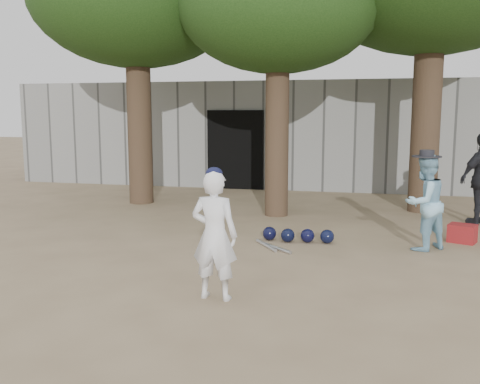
# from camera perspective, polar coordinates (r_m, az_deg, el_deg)

# --- Properties ---
(ground) EXTENTS (70.00, 70.00, 0.00)m
(ground) POSITION_cam_1_polar(r_m,az_deg,el_deg) (7.43, -6.41, -8.21)
(ground) COLOR #937C5E
(ground) RESTS_ON ground
(boy_player) EXTENTS (0.57, 0.39, 1.49)m
(boy_player) POSITION_cam_1_polar(r_m,az_deg,el_deg) (6.09, -2.74, -4.65)
(boy_player) COLOR white
(boy_player) RESTS_ON ground
(spectator_blue) EXTENTS (0.92, 0.91, 1.49)m
(spectator_blue) POSITION_cam_1_polar(r_m,az_deg,el_deg) (8.75, 19.07, -1.08)
(spectator_blue) COLOR #92C8E2
(spectator_blue) RESTS_ON ground
(red_bag) EXTENTS (0.51, 0.46, 0.30)m
(red_bag) POSITION_cam_1_polar(r_m,az_deg,el_deg) (9.59, 22.63, -4.10)
(red_bag) COLOR maroon
(red_bag) RESTS_ON ground
(back_building) EXTENTS (16.00, 5.24, 3.00)m
(back_building) POSITION_cam_1_polar(r_m,az_deg,el_deg) (17.20, 5.48, 6.32)
(back_building) COLOR gray
(back_building) RESTS_ON ground
(helmet_row) EXTENTS (1.19, 0.30, 0.23)m
(helmet_row) POSITION_cam_1_polar(r_m,az_deg,el_deg) (8.93, 6.18, -4.61)
(helmet_row) COLOR black
(helmet_row) RESTS_ON ground
(bat_pile) EXTENTS (0.69, 0.69, 0.06)m
(bat_pile) POSITION_cam_1_polar(r_m,az_deg,el_deg) (8.50, 3.33, -5.83)
(bat_pile) COLOR #BBBCC3
(bat_pile) RESTS_ON ground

